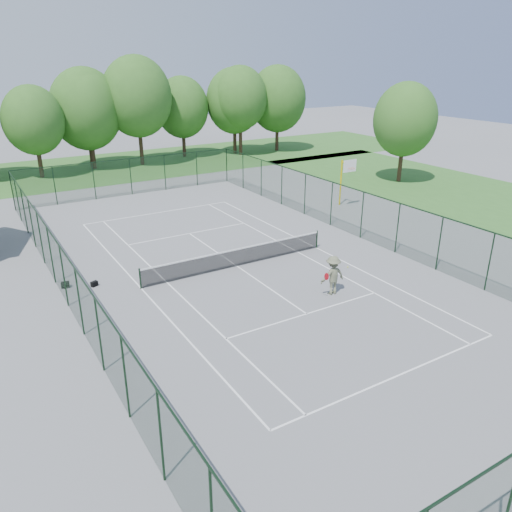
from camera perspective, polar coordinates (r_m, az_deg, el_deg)
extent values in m
plane|color=gray|center=(27.53, -2.16, -1.18)|extent=(140.00, 140.00, 0.00)
cube|color=#3A722B|center=(54.67, -17.94, 9.48)|extent=(80.00, 16.00, 0.01)
cube|color=#3A722B|center=(45.99, 22.39, 6.69)|extent=(14.00, 40.00, 0.01)
cube|color=white|center=(37.77, -11.04, 4.90)|extent=(10.97, 0.08, 0.01)
cube|color=white|center=(19.29, 15.84, -13.05)|extent=(10.97, 0.08, 0.01)
cube|color=white|center=(32.91, -7.62, 2.57)|extent=(8.23, 0.08, 0.01)
cube|color=white|center=(22.70, 5.81, -6.59)|extent=(8.23, 0.08, 0.01)
cube|color=white|center=(30.37, 6.91, 0.94)|extent=(0.08, 23.77, 0.01)
cube|color=white|center=(25.57, -12.97, -3.65)|extent=(0.08, 23.77, 0.01)
cube|color=white|center=(29.59, 4.81, 0.45)|extent=(0.08, 23.77, 0.01)
cube|color=white|center=(25.97, -10.12, -3.00)|extent=(0.08, 23.77, 0.01)
cube|color=white|center=(27.53, -2.16, -1.17)|extent=(0.08, 12.80, 0.01)
cylinder|color=black|center=(25.34, -13.10, -2.54)|extent=(0.08, 0.08, 1.10)
cylinder|color=black|center=(30.19, 6.97, 1.91)|extent=(0.08, 0.08, 1.10)
cube|color=black|center=(27.34, -2.18, -0.22)|extent=(11.00, 0.02, 0.96)
cube|color=white|center=(27.16, -2.19, 0.76)|extent=(11.00, 0.05, 0.07)
cube|color=#16351C|center=(43.02, -14.13, 8.78)|extent=(18.00, 0.02, 3.00)
cube|color=#16351C|center=(32.09, 12.01, 4.59)|extent=(0.02, 36.00, 3.00)
cube|color=#16351C|center=(24.26, -21.11, -2.17)|extent=(0.02, 36.00, 3.00)
cube|color=black|center=(42.72, -14.32, 10.74)|extent=(18.00, 0.05, 0.05)
cube|color=black|center=(31.68, 12.22, 7.18)|extent=(0.05, 36.00, 0.05)
cube|color=black|center=(23.73, -21.60, 1.14)|extent=(0.05, 36.00, 0.05)
cylinder|color=#3F281C|center=(54.29, -18.19, 11.64)|extent=(0.40, 0.40, 4.20)
ellipsoid|color=#3A7026|center=(53.81, -18.70, 15.71)|extent=(6.40, 6.40, 7.40)
cylinder|color=#3F281C|center=(60.20, -2.45, 13.59)|extent=(0.40, 0.40, 4.20)
ellipsoid|color=#3A7026|center=(59.76, -2.51, 17.29)|extent=(6.40, 6.40, 7.40)
cylinder|color=#D7BC06|center=(39.20, 9.66, 8.27)|extent=(0.12, 0.12, 3.50)
cube|color=#D7BC06|center=(38.53, 10.25, 10.43)|extent=(0.08, 0.90, 0.08)
cube|color=white|center=(38.23, 10.68, 10.08)|extent=(1.20, 0.05, 0.90)
torus|color=#DD490F|center=(38.09, 10.90, 9.80)|extent=(0.48, 0.48, 0.02)
cylinder|color=#3F281C|center=(48.06, 16.20, 10.46)|extent=(0.37, 0.37, 3.89)
ellipsoid|color=#3A7026|center=(47.53, 16.67, 14.72)|extent=(5.56, 5.56, 6.49)
cube|color=black|center=(26.73, -20.96, -3.09)|extent=(0.43, 0.32, 0.31)
cube|color=black|center=(26.41, -17.99, -3.05)|extent=(0.39, 0.31, 0.26)
imported|color=#64684D|center=(24.31, 8.77, -2.18)|extent=(1.31, 0.82, 1.95)
sphere|color=#B9D621|center=(25.38, 10.45, -1.25)|extent=(0.07, 0.07, 0.07)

